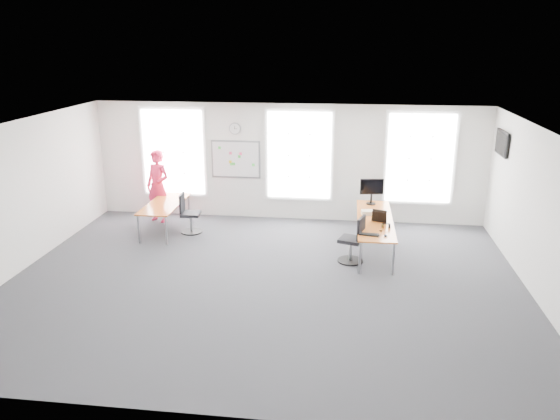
# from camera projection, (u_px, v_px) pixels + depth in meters

# --- Properties ---
(floor) EXTENTS (10.00, 10.00, 0.00)m
(floor) POSITION_uv_depth(u_px,v_px,m) (264.00, 282.00, 10.64)
(floor) COLOR #2D2D32
(floor) RESTS_ON ground
(ceiling) EXTENTS (10.00, 10.00, 0.00)m
(ceiling) POSITION_uv_depth(u_px,v_px,m) (263.00, 128.00, 9.74)
(ceiling) COLOR silver
(ceiling) RESTS_ON ground
(wall_back) EXTENTS (10.00, 0.00, 10.00)m
(wall_back) POSITION_uv_depth(u_px,v_px,m) (288.00, 162.00, 13.98)
(wall_back) COLOR silver
(wall_back) RESTS_ON ground
(wall_front) EXTENTS (10.00, 0.00, 10.00)m
(wall_front) POSITION_uv_depth(u_px,v_px,m) (211.00, 309.00, 6.41)
(wall_front) COLOR silver
(wall_front) RESTS_ON ground
(wall_left) EXTENTS (0.00, 10.00, 10.00)m
(wall_left) POSITION_uv_depth(u_px,v_px,m) (14.00, 199.00, 10.79)
(wall_left) COLOR silver
(wall_left) RESTS_ON ground
(wall_right) EXTENTS (0.00, 10.00, 10.00)m
(wall_right) POSITION_uv_depth(u_px,v_px,m) (544.00, 219.00, 9.59)
(wall_right) COLOR silver
(wall_right) RESTS_ON ground
(window_left) EXTENTS (1.60, 0.06, 2.20)m
(window_left) POSITION_uv_depth(u_px,v_px,m) (174.00, 152.00, 14.25)
(window_left) COLOR silver
(window_left) RESTS_ON wall_back
(window_mid) EXTENTS (1.60, 0.06, 2.20)m
(window_mid) POSITION_uv_depth(u_px,v_px,m) (299.00, 155.00, 13.85)
(window_mid) COLOR silver
(window_mid) RESTS_ON wall_back
(window_right) EXTENTS (1.60, 0.06, 2.20)m
(window_right) POSITION_uv_depth(u_px,v_px,m) (420.00, 158.00, 13.49)
(window_right) COLOR silver
(window_right) RESTS_ON wall_back
(desk_right) EXTENTS (0.78, 2.92, 0.71)m
(desk_right) POSITION_uv_depth(u_px,v_px,m) (375.00, 221.00, 12.11)
(desk_right) COLOR #BC6A2B
(desk_right) RESTS_ON ground
(desk_left) EXTENTS (0.78, 1.95, 0.71)m
(desk_left) POSITION_uv_depth(u_px,v_px,m) (165.00, 206.00, 13.28)
(desk_left) COLOR #BC6A2B
(desk_left) RESTS_ON ground
(chair_right) EXTENTS (0.58, 0.58, 1.02)m
(chair_right) POSITION_uv_depth(u_px,v_px,m) (354.00, 242.00, 11.46)
(chair_right) COLOR black
(chair_right) RESTS_ON ground
(chair_left) EXTENTS (0.52, 0.52, 0.98)m
(chair_left) POSITION_uv_depth(u_px,v_px,m) (189.00, 216.00, 13.24)
(chair_left) COLOR black
(chair_left) RESTS_ON ground
(person) EXTENTS (0.79, 0.66, 1.86)m
(person) POSITION_uv_depth(u_px,v_px,m) (158.00, 186.00, 13.95)
(person) COLOR #DA1F46
(person) RESTS_ON ground
(whiteboard) EXTENTS (1.20, 0.03, 0.90)m
(whiteboard) POSITION_uv_depth(u_px,v_px,m) (236.00, 159.00, 14.10)
(whiteboard) COLOR silver
(whiteboard) RESTS_ON wall_back
(wall_clock) EXTENTS (0.30, 0.04, 0.30)m
(wall_clock) POSITION_uv_depth(u_px,v_px,m) (235.00, 129.00, 13.86)
(wall_clock) COLOR gray
(wall_clock) RESTS_ON wall_back
(tv) EXTENTS (0.06, 0.90, 0.55)m
(tv) POSITION_uv_depth(u_px,v_px,m) (502.00, 143.00, 12.20)
(tv) COLOR black
(tv) RESTS_ON wall_right
(keyboard) EXTENTS (0.42, 0.22, 0.02)m
(keyboard) POSITION_uv_depth(u_px,v_px,m) (369.00, 235.00, 11.10)
(keyboard) COLOR black
(keyboard) RESTS_ON desk_right
(mouse) EXTENTS (0.07, 0.12, 0.04)m
(mouse) POSITION_uv_depth(u_px,v_px,m) (386.00, 236.00, 11.01)
(mouse) COLOR black
(mouse) RESTS_ON desk_right
(lens_cap) EXTENTS (0.07, 0.07, 0.01)m
(lens_cap) POSITION_uv_depth(u_px,v_px,m) (381.00, 231.00, 11.33)
(lens_cap) COLOR black
(lens_cap) RESTS_ON desk_right
(headphones) EXTENTS (0.18, 0.10, 0.11)m
(headphones) POSITION_uv_depth(u_px,v_px,m) (386.00, 226.00, 11.50)
(headphones) COLOR black
(headphones) RESTS_ON desk_right
(laptop_sleeve) EXTENTS (0.33, 0.27, 0.26)m
(laptop_sleeve) POSITION_uv_depth(u_px,v_px,m) (379.00, 216.00, 11.85)
(laptop_sleeve) COLOR black
(laptop_sleeve) RESTS_ON desk_right
(paper_stack) EXTENTS (0.31, 0.25, 0.10)m
(paper_stack) POSITION_uv_depth(u_px,v_px,m) (368.00, 212.00, 12.38)
(paper_stack) COLOR beige
(paper_stack) RESTS_ON desk_right
(monitor) EXTENTS (0.56, 0.23, 0.63)m
(monitor) POSITION_uv_depth(u_px,v_px,m) (372.00, 189.00, 13.06)
(monitor) COLOR black
(monitor) RESTS_ON desk_right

